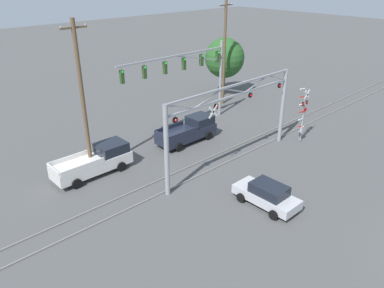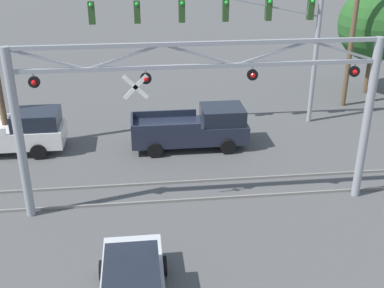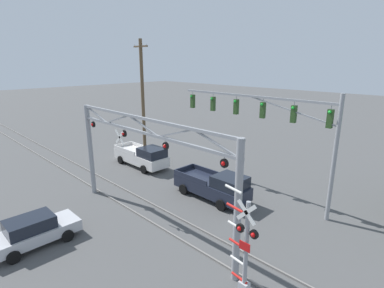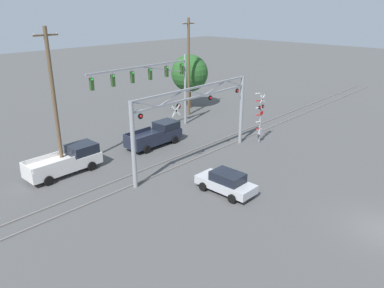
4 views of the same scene
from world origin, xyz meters
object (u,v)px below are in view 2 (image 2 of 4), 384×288
at_px(pickup_truck_following, 8,133).
at_px(utility_pole_right, 356,9).
at_px(traffic_signal_span, 247,23).
at_px(pickup_truck_lead, 196,128).
at_px(background_tree_beyond_span, 376,24).
at_px(crossing_gantry, 199,105).
at_px(sedan_waiting, 133,285).

distance_m(pickup_truck_following, utility_pole_right, 19.11).
bearing_deg(utility_pole_right, traffic_signal_span, -161.31).
xyz_separation_m(pickup_truck_lead, background_tree_beyond_span, (11.69, 6.81, 3.36)).
relative_size(pickup_truck_following, utility_pole_right, 0.53).
height_order(crossing_gantry, background_tree_beyond_span, background_tree_beyond_span).
bearing_deg(utility_pole_right, sedan_waiting, -129.11).
relative_size(pickup_truck_lead, pickup_truck_following, 0.96).
bearing_deg(crossing_gantry, pickup_truck_lead, 84.32).
bearing_deg(pickup_truck_lead, background_tree_beyond_span, 30.21).
distance_m(pickup_truck_following, sedan_waiting, 12.26).
xyz_separation_m(traffic_signal_span, background_tree_beyond_span, (8.88, 4.26, -1.02)).
bearing_deg(background_tree_beyond_span, traffic_signal_span, -154.38).
height_order(crossing_gantry, traffic_signal_span, traffic_signal_span).
distance_m(crossing_gantry, utility_pole_right, 14.16).
relative_size(traffic_signal_span, pickup_truck_following, 2.06).
bearing_deg(pickup_truck_following, crossing_gantry, -34.91).
distance_m(traffic_signal_span, sedan_waiting, 14.95).
distance_m(sedan_waiting, background_tree_beyond_span, 22.93).
xyz_separation_m(crossing_gantry, sedan_waiting, (-2.48, -5.17, -3.25)).
height_order(traffic_signal_span, background_tree_beyond_span, traffic_signal_span).
distance_m(traffic_signal_span, background_tree_beyond_span, 9.90).
relative_size(traffic_signal_span, utility_pole_right, 1.09).
bearing_deg(traffic_signal_span, pickup_truck_following, -169.54).
height_order(pickup_truck_lead, pickup_truck_following, same).
height_order(crossing_gantry, pickup_truck_following, crossing_gantry).
height_order(utility_pole_right, background_tree_beyond_span, utility_pole_right).
height_order(crossing_gantry, pickup_truck_lead, crossing_gantry).
distance_m(utility_pole_right, background_tree_beyond_span, 3.34).
relative_size(traffic_signal_span, sedan_waiting, 2.81).
bearing_deg(pickup_truck_lead, crossing_gantry, -95.68).
height_order(pickup_truck_following, background_tree_beyond_span, background_tree_beyond_span).
xyz_separation_m(pickup_truck_lead, sedan_waiting, (-3.00, -10.44, -0.19)).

